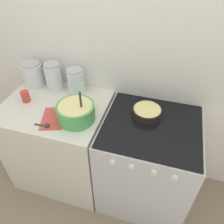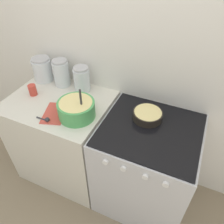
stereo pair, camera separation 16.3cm
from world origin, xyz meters
name	(u,v)px [view 1 (the left image)]	position (x,y,z in m)	size (l,w,h in m)	color
ground_plane	(94,212)	(0.00, 0.00, 0.00)	(12.00, 12.00, 0.00)	gray
wall_back	(116,60)	(0.00, 0.70, 1.20)	(4.69, 0.05, 2.40)	white
countertop_cabinet	(62,143)	(-0.42, 0.34, 0.45)	(0.85, 0.68, 0.91)	silver
stove	(146,163)	(0.38, 0.34, 0.45)	(0.74, 0.69, 0.91)	silver
mixing_bowl	(76,111)	(-0.17, 0.24, 0.98)	(0.28, 0.28, 0.26)	#4CA559
baking_pan	(147,112)	(0.32, 0.43, 0.94)	(0.22, 0.22, 0.06)	black
storage_jar_left	(33,76)	(-0.73, 0.57, 1.00)	(0.18, 0.18, 0.22)	silver
storage_jar_middle	(54,78)	(-0.52, 0.57, 1.01)	(0.14, 0.14, 0.24)	silver
storage_jar_right	(76,83)	(-0.31, 0.57, 1.00)	(0.14, 0.14, 0.22)	silver
tin_can	(26,96)	(-0.66, 0.33, 0.96)	(0.07, 0.07, 0.09)	#CC3F33
recipe_page	(53,118)	(-0.35, 0.19, 0.91)	(0.23, 0.29, 0.01)	#CC4C3F
measuring_spoon	(45,125)	(-0.36, 0.10, 0.93)	(0.12, 0.04, 0.04)	#333338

